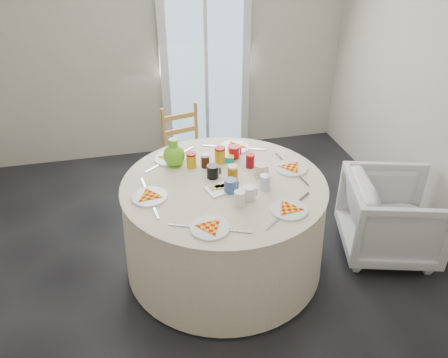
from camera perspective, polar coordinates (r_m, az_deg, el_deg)
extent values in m
plane|color=black|center=(3.71, -2.31, -10.13)|extent=(4.00, 4.00, 0.00)
cube|color=#BCB5A3|center=(4.89, -7.47, 17.56)|extent=(4.00, 0.02, 2.60)
cube|color=silver|center=(4.96, -2.45, 15.00)|extent=(1.00, 0.08, 2.10)
cylinder|color=#EFE4BF|center=(3.42, 0.00, -6.08)|extent=(1.56, 1.56, 0.79)
imported|color=silver|center=(3.80, 21.17, -3.98)|extent=(0.85, 0.88, 0.74)
cube|color=#15ABA9|center=(3.47, 0.27, 2.68)|extent=(0.15, 0.13, 0.05)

